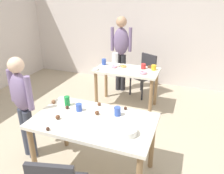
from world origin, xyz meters
name	(u,v)px	position (x,y,z in m)	size (l,w,h in m)	color
ground_plane	(100,172)	(0.00, 0.00, 0.00)	(6.40, 6.40, 0.00)	tan
wall_back	(155,28)	(0.00, 3.20, 1.30)	(6.40, 0.10, 2.60)	silver
dining_table_near	(94,127)	(-0.05, -0.01, 0.66)	(1.34, 0.78, 0.75)	silver
dining_table_far	(127,75)	(-0.22, 1.78, 0.63)	(1.15, 0.62, 0.75)	silver
chair_far_table	(145,72)	(-0.01, 2.43, 0.50)	(0.54, 0.54, 0.87)	#2D2D33
person_girl_near	(22,102)	(-1.00, -0.02, 0.81)	(0.45, 0.29, 1.37)	#383D4C
person_adult_far	(121,48)	(-0.56, 2.48, 0.97)	(0.46, 0.24, 1.61)	#28282D
mixing_bowl	(127,131)	(0.37, -0.14, 0.78)	(0.19, 0.19, 0.07)	white
soda_can	(67,101)	(-0.50, 0.18, 0.81)	(0.07, 0.07, 0.12)	#198438
fork_near	(85,130)	(-0.04, -0.23, 0.75)	(0.17, 0.02, 0.01)	silver
cup_near_0	(117,111)	(0.16, 0.17, 0.80)	(0.07, 0.07, 0.11)	#3351B2
cup_near_1	(79,107)	(-0.30, 0.11, 0.80)	(0.07, 0.07, 0.09)	#3351B2
cake_ball_0	(99,104)	(-0.13, 0.31, 0.77)	(0.04, 0.04, 0.04)	brown
cake_ball_1	(54,102)	(-0.68, 0.16, 0.78)	(0.05, 0.05, 0.05)	brown
cake_ball_2	(48,129)	(-0.40, -0.36, 0.77)	(0.04, 0.04, 0.04)	#3D2319
cake_ball_3	(125,108)	(0.21, 0.32, 0.77)	(0.04, 0.04, 0.04)	#3D2319
cake_ball_4	(58,117)	(-0.43, -0.14, 0.78)	(0.05, 0.05, 0.05)	brown
cake_ball_5	(115,108)	(0.09, 0.29, 0.77)	(0.04, 0.04, 0.04)	#3D2319
cake_ball_6	(97,113)	(-0.06, 0.10, 0.78)	(0.05, 0.05, 0.05)	brown
cake_ball_7	(67,107)	(-0.45, 0.10, 0.77)	(0.04, 0.04, 0.04)	#3D2319
cake_ball_8	(66,100)	(-0.57, 0.26, 0.77)	(0.04, 0.04, 0.04)	brown
pitcher_far	(115,58)	(-0.54, 2.03, 0.86)	(0.12, 0.12, 0.22)	white
cup_far_0	(104,62)	(-0.71, 1.89, 0.81)	(0.08, 0.08, 0.12)	#3351B2
cup_far_1	(154,68)	(0.25, 1.90, 0.80)	(0.09, 0.09, 0.10)	yellow
cup_far_2	(143,66)	(0.06, 1.91, 0.80)	(0.09, 0.09, 0.09)	red
donut_far_0	(118,65)	(-0.43, 1.92, 0.77)	(0.13, 0.13, 0.04)	white
donut_far_1	(143,73)	(0.12, 1.65, 0.77)	(0.14, 0.14, 0.04)	pink
donut_far_2	(124,66)	(-0.31, 1.88, 0.77)	(0.11, 0.11, 0.03)	gold
donut_far_3	(151,67)	(0.17, 2.02, 0.77)	(0.12, 0.12, 0.04)	brown
donut_far_4	(96,69)	(-0.73, 1.55, 0.77)	(0.11, 0.11, 0.03)	white
donut_far_5	(114,67)	(-0.47, 1.79, 0.77)	(0.12, 0.12, 0.04)	pink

